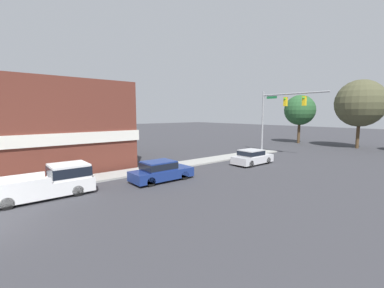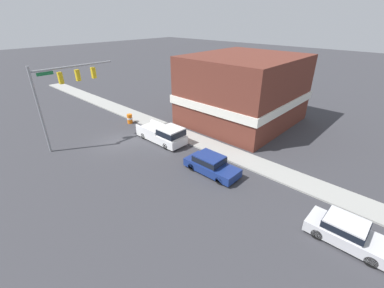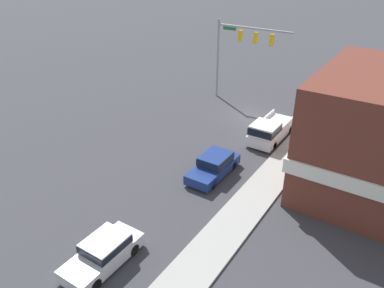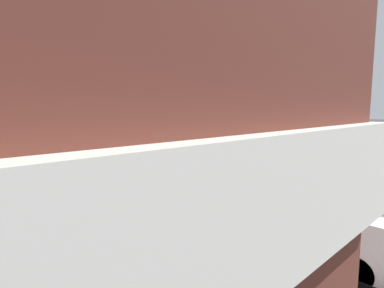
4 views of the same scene
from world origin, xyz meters
TOP-DOWN VIEW (x-y plane):
  - far_signal_assembly at (-3.25, 28.30)m, footprint 8.11×0.49m
  - car_lead at (-2.06, 10.56)m, footprint 1.89×4.70m
  - car_second_ahead at (-1.58, 20.88)m, footprint 1.88×4.42m
  - pickup_truck_parked at (-3.24, 3.57)m, footprint 2.12×5.64m
  - corner_brick_building at (-13.71, 5.90)m, footprint 12.93×11.43m
  - backdrop_tree_left_far at (-7.96, 41.97)m, footprint 5.01×5.01m
  - backdrop_tree_left_mid at (0.78, 42.17)m, footprint 6.63×6.63m

SIDE VIEW (x-z plane):
  - car_second_ahead at x=-1.58m, z-range 0.03..1.51m
  - car_lead at x=-2.06m, z-range 0.03..1.54m
  - pickup_truck_parked at x=-3.24m, z-range -0.01..1.85m
  - corner_brick_building at x=-13.71m, z-range -0.09..7.67m
  - backdrop_tree_left_far at x=-7.96m, z-range 1.51..9.59m
  - far_signal_assembly at x=-3.25m, z-range 1.77..9.51m
  - backdrop_tree_left_mid at x=0.78m, z-range 1.55..11.30m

